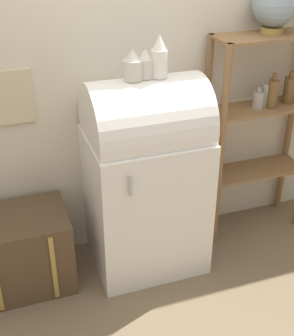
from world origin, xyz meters
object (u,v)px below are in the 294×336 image
object	(u,v)px
refrigerator	(146,175)
vase_center	(145,65)
suitcase_trunk	(22,251)
vase_right	(159,58)
globe	(275,4)
vase_left	(133,66)

from	to	relation	value
refrigerator	vase_center	world-z (taller)	vase_center
suitcase_trunk	vase_right	size ratio (longest dim) A/B	2.50
refrigerator	vase_center	xyz separation A→B (m)	(-0.00, 0.01, 0.76)
suitcase_trunk	vase_center	distance (m)	1.49
vase_center	globe	bearing A→B (deg)	9.34
refrigerator	suitcase_trunk	world-z (taller)	refrigerator
refrigerator	vase_center	bearing A→B (deg)	114.21
globe	refrigerator	bearing A→B (deg)	-170.31
vase_center	vase_right	world-z (taller)	vase_right
refrigerator	vase_left	distance (m)	0.77
suitcase_trunk	globe	xyz separation A→B (m)	(1.83, 0.13, 1.47)
suitcase_trunk	vase_left	distance (m)	1.44
globe	vase_right	distance (m)	0.92
refrigerator	vase_right	bearing A→B (deg)	-6.34
suitcase_trunk	vase_center	xyz separation A→B (m)	(0.87, -0.03, 1.20)
vase_left	vase_right	bearing A→B (deg)	-1.39
vase_left	vase_right	xyz separation A→B (m)	(0.17, -0.00, 0.03)
vase_center	suitcase_trunk	bearing A→B (deg)	178.29
vase_left	globe	bearing A→B (deg)	9.22
globe	vase_center	xyz separation A→B (m)	(-0.96, -0.16, -0.27)
suitcase_trunk	globe	size ratio (longest dim) A/B	1.86
globe	vase_right	bearing A→B (deg)	-168.81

